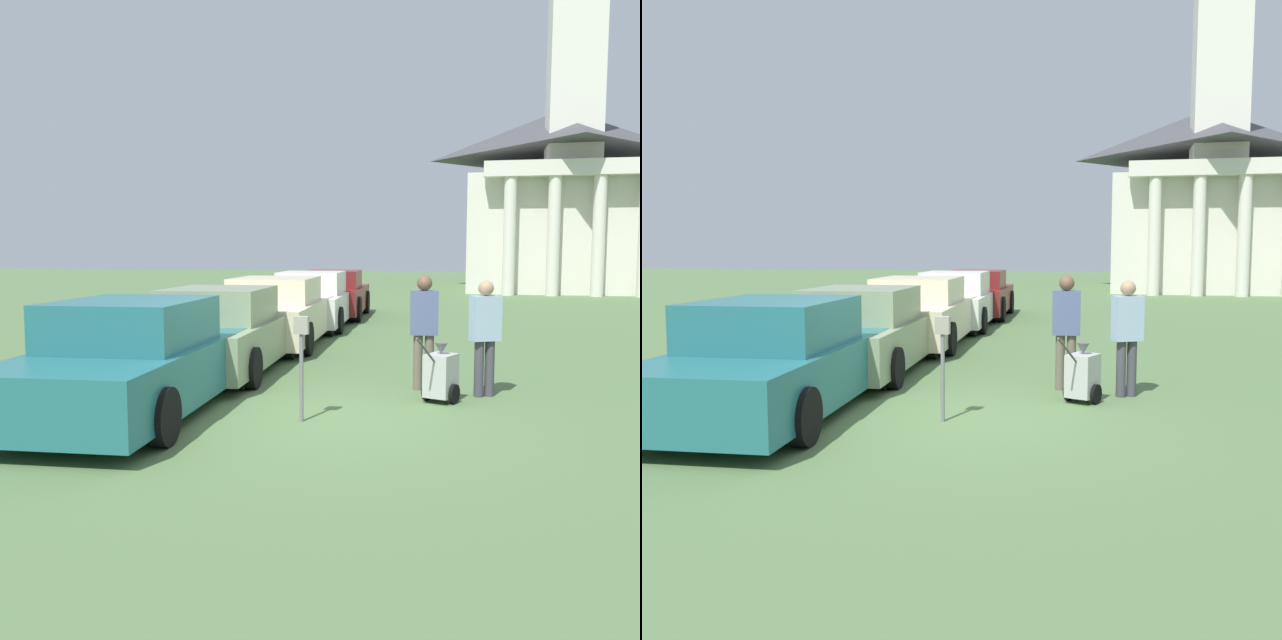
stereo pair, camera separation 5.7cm
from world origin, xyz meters
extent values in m
plane|color=#517042|center=(0.00, 0.00, 0.00)|extent=(120.00, 120.00, 0.00)
cube|color=#23666B|center=(-2.29, -0.05, 0.54)|extent=(2.24, 5.25, 0.72)
cube|color=#23666B|center=(-2.27, -0.26, 1.20)|extent=(1.82, 2.26, 0.60)
cylinder|color=black|center=(-3.32, 1.48, 0.33)|extent=(0.22, 0.67, 0.66)
cylinder|color=black|center=(-1.45, 1.60, 0.33)|extent=(0.22, 0.67, 0.66)
cylinder|color=black|center=(-3.13, -1.70, 0.33)|extent=(0.22, 0.67, 0.66)
cylinder|color=black|center=(-1.25, -1.58, 0.33)|extent=(0.22, 0.67, 0.66)
cube|color=gray|center=(-2.29, 3.14, 0.54)|extent=(2.17, 4.97, 0.72)
cube|color=gray|center=(-2.27, 2.95, 1.19)|extent=(1.77, 2.14, 0.58)
cylinder|color=black|center=(-3.29, 4.59, 0.32)|extent=(0.22, 0.66, 0.65)
cylinder|color=black|center=(-1.47, 4.71, 0.32)|extent=(0.22, 0.66, 0.65)
cylinder|color=black|center=(-3.11, 1.58, 0.32)|extent=(0.22, 0.66, 0.65)
cylinder|color=black|center=(-1.28, 1.70, 0.32)|extent=(0.22, 0.66, 0.65)
cube|color=beige|center=(-2.29, 6.75, 0.58)|extent=(2.26, 5.34, 0.78)
cube|color=beige|center=(-2.27, 6.54, 1.24)|extent=(1.84, 2.30, 0.55)
cylinder|color=black|center=(-3.34, 8.31, 0.34)|extent=(0.22, 0.70, 0.69)
cylinder|color=black|center=(-1.44, 8.43, 0.34)|extent=(0.22, 0.70, 0.69)
cylinder|color=black|center=(-3.13, 5.07, 0.34)|extent=(0.22, 0.70, 0.69)
cylinder|color=black|center=(-1.24, 5.19, 0.34)|extent=(0.22, 0.70, 0.69)
cube|color=silver|center=(-2.29, 10.34, 0.56)|extent=(2.15, 4.92, 0.74)
cube|color=silver|center=(-2.28, 10.15, 1.23)|extent=(1.76, 2.12, 0.59)
cylinder|color=black|center=(-3.29, 11.77, 0.35)|extent=(0.22, 0.71, 0.70)
cylinder|color=black|center=(-1.47, 11.89, 0.35)|extent=(0.22, 0.71, 0.70)
cylinder|color=black|center=(-3.10, 8.80, 0.35)|extent=(0.22, 0.71, 0.70)
cylinder|color=black|center=(-1.29, 8.91, 0.35)|extent=(0.22, 0.71, 0.70)
cube|color=maroon|center=(-2.29, 13.33, 0.57)|extent=(2.14, 4.78, 0.73)
cube|color=maroon|center=(-2.28, 13.14, 1.20)|extent=(1.75, 2.06, 0.54)
cylinder|color=black|center=(-3.28, 14.72, 0.38)|extent=(0.23, 0.77, 0.76)
cylinder|color=black|center=(-1.47, 14.83, 0.38)|extent=(0.23, 0.77, 0.76)
cylinder|color=black|center=(-3.10, 11.83, 0.38)|extent=(0.23, 0.77, 0.76)
cylinder|color=black|center=(-1.29, 11.94, 0.38)|extent=(0.23, 0.77, 0.76)
cylinder|color=slate|center=(-0.05, -0.17, 0.55)|extent=(0.05, 0.05, 1.10)
cube|color=gray|center=(-0.05, -0.17, 1.21)|extent=(0.18, 0.09, 0.22)
cylinder|color=#665B4C|center=(1.38, 2.18, 0.42)|extent=(0.14, 0.14, 0.85)
cylinder|color=#665B4C|center=(1.21, 2.17, 0.42)|extent=(0.14, 0.14, 0.85)
cube|color=#4C597F|center=(1.30, 2.18, 1.18)|extent=(0.44, 0.25, 0.67)
sphere|color=brown|center=(1.30, 2.18, 1.64)|extent=(0.23, 0.23, 0.23)
cylinder|color=#3F3F47|center=(2.27, 1.92, 0.41)|extent=(0.14, 0.14, 0.82)
cylinder|color=#3F3F47|center=(2.12, 1.84, 0.41)|extent=(0.14, 0.14, 0.82)
cube|color=#99B2CC|center=(2.20, 1.88, 1.15)|extent=(0.47, 0.39, 0.65)
sphere|color=tan|center=(2.20, 1.88, 1.59)|extent=(0.22, 0.22, 0.22)
cube|color=#B2B2AD|center=(1.60, 1.34, 0.38)|extent=(0.50, 0.54, 0.60)
cone|color=#59595B|center=(1.60, 1.34, 0.76)|extent=(0.18, 0.18, 0.16)
cylinder|color=#4C4C4C|center=(1.41, 0.90, 0.78)|extent=(0.26, 0.56, 0.43)
cylinder|color=black|center=(1.40, 1.42, 0.14)|extent=(0.15, 0.28, 0.28)
cylinder|color=black|center=(1.79, 1.26, 0.14)|extent=(0.15, 0.28, 0.28)
cube|color=silver|center=(6.47, 31.97, 2.84)|extent=(9.65, 12.27, 5.69)
pyramid|color=#424247|center=(6.47, 31.97, 8.25)|extent=(9.84, 12.52, 2.56)
cylinder|color=silver|center=(3.57, 25.23, 2.70)|extent=(0.56, 0.56, 5.40)
cylinder|color=silver|center=(5.50, 25.23, 2.70)|extent=(0.56, 0.56, 5.40)
cylinder|color=silver|center=(7.43, 25.23, 2.70)|extent=(0.56, 0.56, 5.40)
cube|color=silver|center=(6.47, 25.23, 5.75)|extent=(8.20, 0.70, 0.70)
cube|color=silver|center=(6.47, 27.33, 11.14)|extent=(2.40, 2.40, 10.89)
camera|label=1|loc=(2.02, -8.66, 2.16)|focal=40.00mm
camera|label=2|loc=(2.08, -8.64, 2.16)|focal=40.00mm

